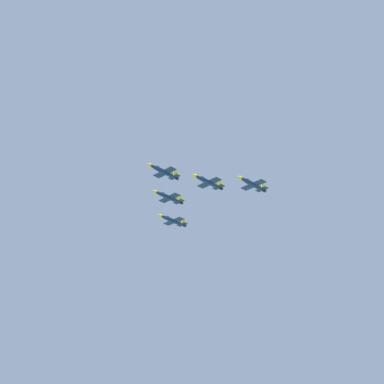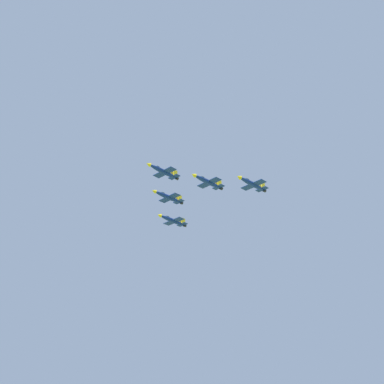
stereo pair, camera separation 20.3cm
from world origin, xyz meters
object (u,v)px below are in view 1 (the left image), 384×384
jet_lead (163,171)px  jet_right_wingman (168,197)px  jet_left_wingman (208,182)px  jet_left_outer (252,184)px  jet_right_outer (172,220)px

jet_lead → jet_right_wingman: size_ratio=0.97×
jet_left_wingman → jet_right_wingman: bearing=-89.2°
jet_lead → jet_right_wingman: 17.73m
jet_right_wingman → jet_left_outer: bearing=112.4°
jet_left_outer → jet_right_outer: bearing=-89.6°
jet_lead → jet_right_outer: bearing=-140.6°
jet_left_outer → jet_right_outer: jet_left_outer is taller
jet_left_wingman → jet_right_outer: (11.36, -34.84, -1.67)m
jet_right_outer → jet_left_outer: bearing=89.5°
jet_lead → jet_left_wingman: (-17.56, 0.27, -3.77)m
jet_left_wingman → jet_right_outer: 36.68m
jet_lead → jet_left_outer: 35.33m
jet_lead → jet_right_outer: jet_lead is taller
jet_left_outer → jet_right_outer: (28.91, -35.12, -1.59)m
jet_left_wingman → jet_right_outer: jet_left_wingman is taller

